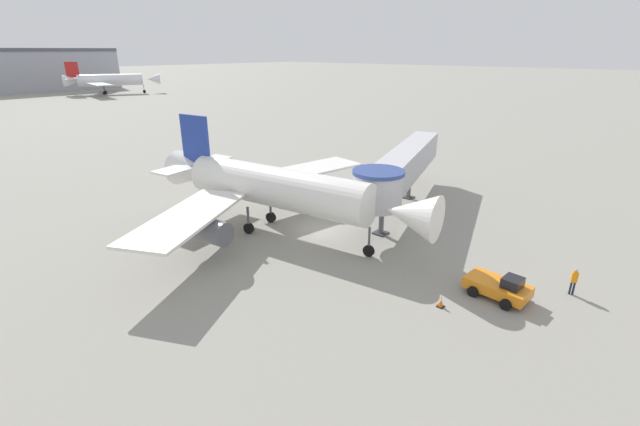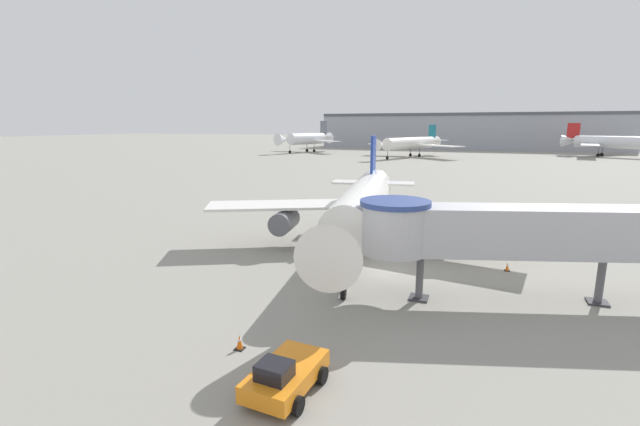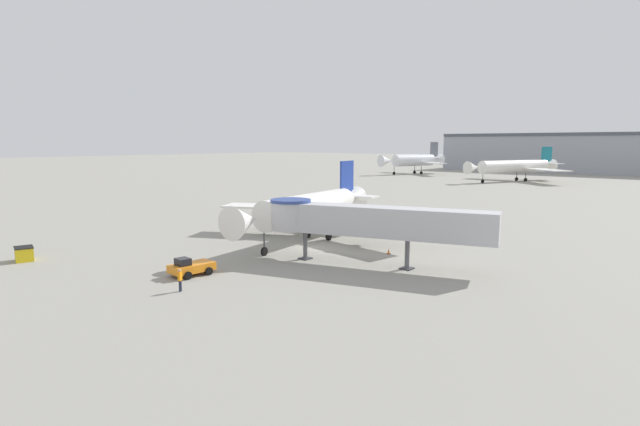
# 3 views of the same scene
# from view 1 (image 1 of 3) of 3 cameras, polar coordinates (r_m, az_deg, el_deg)

# --- Properties ---
(ground_plane) EXTENTS (800.00, 800.00, 0.00)m
(ground_plane) POSITION_cam_1_polar(r_m,az_deg,el_deg) (37.12, -0.39, -2.47)
(ground_plane) COLOR gray
(main_airplane) EXTENTS (27.37, 25.87, 9.28)m
(main_airplane) POSITION_cam_1_polar(r_m,az_deg,el_deg) (36.09, -6.41, 3.37)
(main_airplane) COLOR white
(main_airplane) RESTS_ON ground_plane
(jet_bridge) EXTENTS (21.54, 9.17, 6.01)m
(jet_bridge) POSITION_cam_1_polar(r_m,az_deg,el_deg) (41.10, 10.71, 5.88)
(jet_bridge) COLOR #B7B7BC
(jet_bridge) RESTS_ON ground_plane
(pushback_tug_orange) EXTENTS (2.60, 3.96, 1.67)m
(pushback_tug_orange) POSITION_cam_1_polar(r_m,az_deg,el_deg) (29.64, 22.76, -9.05)
(pushback_tug_orange) COLOR orange
(pushback_tug_orange) RESTS_ON ground_plane
(traffic_cone_starboard_wing) EXTENTS (0.38, 0.38, 0.63)m
(traffic_cone_starboard_wing) POSITION_cam_1_polar(r_m,az_deg,el_deg) (44.86, 3.95, 2.09)
(traffic_cone_starboard_wing) COLOR black
(traffic_cone_starboard_wing) RESTS_ON ground_plane
(traffic_cone_near_nose) EXTENTS (0.43, 0.43, 0.72)m
(traffic_cone_near_nose) POSITION_cam_1_polar(r_m,az_deg,el_deg) (27.67, 15.83, -11.32)
(traffic_cone_near_nose) COLOR black
(traffic_cone_near_nose) RESTS_ON ground_plane
(ground_crew_marshaller) EXTENTS (0.33, 0.40, 1.83)m
(ground_crew_marshaller) POSITION_cam_1_polar(r_m,az_deg,el_deg) (31.94, 30.77, -7.65)
(ground_crew_marshaller) COLOR #1E2338
(ground_crew_marshaller) RESTS_ON ground_plane
(background_jet_red_tail) EXTENTS (29.78, 32.12, 10.94)m
(background_jet_red_tail) POSITION_cam_1_polar(r_m,az_deg,el_deg) (174.42, -26.33, 15.61)
(background_jet_red_tail) COLOR silver
(background_jet_red_tail) RESTS_ON ground_plane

